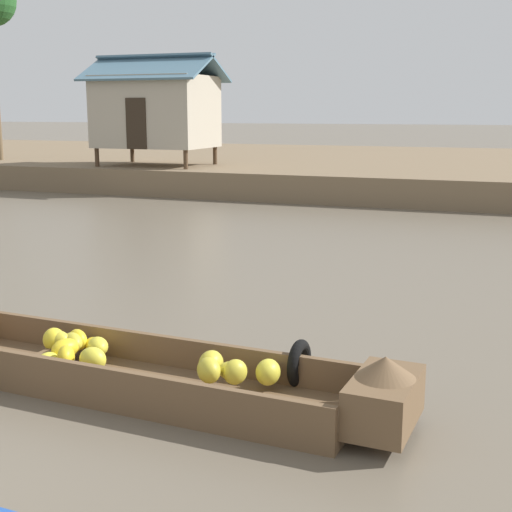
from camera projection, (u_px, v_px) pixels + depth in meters
The scene contains 4 objects.
ground_plane at pixel (237, 271), 13.33m from camera, with size 300.00×300.00×0.00m, color #665B4C.
riverbank_strip at pixel (406, 168), 31.34m from camera, with size 160.00×20.00×0.92m, color #756047.
banana_boat at pixel (133, 367), 7.61m from camera, with size 6.03×1.69×0.78m.
stilt_house_left at pixel (156, 110), 26.55m from camera, with size 4.76×3.44×4.07m.
Camera 1 is at (4.93, -2.04, 2.95)m, focal length 49.89 mm.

